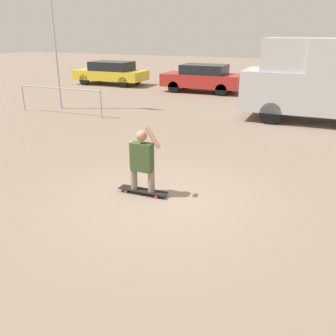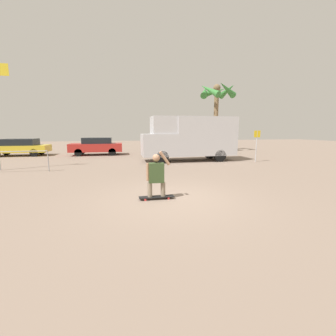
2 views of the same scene
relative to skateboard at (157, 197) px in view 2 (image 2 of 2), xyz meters
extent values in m
plane|color=gray|center=(0.48, -0.05, -0.07)|extent=(80.00, 80.00, 0.00)
cube|color=black|center=(0.00, 0.00, 0.01)|extent=(1.07, 0.24, 0.02)
cylinder|color=red|center=(-0.36, -0.10, -0.04)|extent=(0.07, 0.03, 0.07)
cylinder|color=red|center=(-0.36, 0.10, -0.04)|extent=(0.07, 0.03, 0.07)
cylinder|color=red|center=(0.36, -0.10, -0.04)|extent=(0.07, 0.03, 0.07)
cylinder|color=red|center=(0.36, 0.10, -0.04)|extent=(0.07, 0.03, 0.07)
cylinder|color=gray|center=(-0.20, 0.00, 0.23)|extent=(0.14, 0.14, 0.44)
cylinder|color=gray|center=(0.20, 0.00, 0.23)|extent=(0.14, 0.14, 0.44)
cube|color=#384C28|center=(0.00, 0.00, 0.75)|extent=(0.45, 0.22, 0.59)
sphere|color=#A37556|center=(0.00, 0.00, 1.20)|extent=(0.22, 0.22, 0.22)
cylinder|color=#A37556|center=(-0.25, 0.00, 0.78)|extent=(0.09, 0.09, 0.53)
cylinder|color=#A37556|center=(0.25, 0.00, 1.18)|extent=(0.35, 0.09, 0.44)
cylinder|color=black|center=(1.50, 7.40, 0.33)|extent=(0.80, 0.28, 0.80)
cylinder|color=black|center=(1.50, 9.17, 0.33)|extent=(0.80, 0.28, 0.80)
cylinder|color=black|center=(5.42, 7.40, 0.33)|extent=(0.80, 0.28, 0.80)
cylinder|color=black|center=(5.42, 9.17, 0.33)|extent=(0.80, 0.28, 0.80)
cube|color=#BCBCC1|center=(1.41, 8.28, 1.05)|extent=(2.21, 2.05, 1.45)
cube|color=black|center=(0.97, 8.28, 1.34)|extent=(0.04, 1.74, 0.72)
cube|color=#BCBCC1|center=(4.57, 8.28, 1.61)|extent=(4.11, 2.05, 2.58)
cube|color=#BCBCC1|center=(1.74, 8.28, 2.34)|extent=(1.55, 1.88, 1.13)
cylinder|color=black|center=(-4.44, 12.62, 0.24)|extent=(0.62, 0.22, 0.62)
cylinder|color=black|center=(-4.44, 14.27, 0.24)|extent=(0.62, 0.22, 0.62)
cylinder|color=black|center=(-1.79, 12.62, 0.24)|extent=(0.62, 0.22, 0.62)
cylinder|color=black|center=(-1.79, 14.27, 0.24)|extent=(0.62, 0.22, 0.62)
cube|color=#B22823|center=(-3.12, 13.45, 0.57)|extent=(4.28, 1.88, 0.67)
cube|color=black|center=(-3.01, 13.45, 1.16)|extent=(2.35, 1.65, 0.49)
cylinder|color=black|center=(-10.63, 14.88, 0.24)|extent=(0.63, 0.22, 0.63)
cylinder|color=black|center=(-7.89, 13.17, 0.24)|extent=(0.63, 0.22, 0.63)
cylinder|color=black|center=(-7.89, 14.88, 0.24)|extent=(0.63, 0.22, 0.63)
cube|color=gold|center=(-9.26, 14.03, 0.52)|extent=(4.42, 1.93, 0.56)
cube|color=black|center=(-9.15, 14.03, 1.06)|extent=(2.43, 1.70, 0.53)
cylinder|color=brown|center=(8.26, 14.84, 3.01)|extent=(0.44, 0.44, 6.16)
sphere|color=brown|center=(8.26, 14.84, 6.09)|extent=(0.70, 0.70, 0.70)
cone|color=#387F38|center=(9.41, 14.98, 5.88)|extent=(0.93, 2.47, 1.30)
cone|color=#387F38|center=(8.47, 15.98, 5.90)|extent=(2.49, 1.06, 1.26)
cone|color=#387F38|center=(7.21, 15.33, 5.77)|extent=(1.59, 2.41, 1.63)
cone|color=#387F38|center=(7.27, 14.25, 5.77)|extent=(1.76, 2.36, 1.64)
cone|color=#387F38|center=(8.84, 13.84, 5.82)|extent=(2.40, 1.75, 1.49)
cylinder|color=#B7B7BC|center=(7.70, 6.80, 0.96)|extent=(0.06, 0.06, 2.07)
cube|color=gold|center=(7.70, 6.78, 1.77)|extent=(0.44, 0.02, 0.44)
cylinder|color=#99999E|center=(-6.60, 5.75, 0.98)|extent=(3.85, 0.05, 0.05)
cylinder|color=#99999E|center=(-4.67, 5.75, 0.45)|extent=(0.04, 0.04, 1.05)
camera|label=1|loc=(3.32, -6.44, 3.20)|focal=40.00mm
camera|label=2|loc=(-0.98, -6.53, 2.00)|focal=24.00mm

